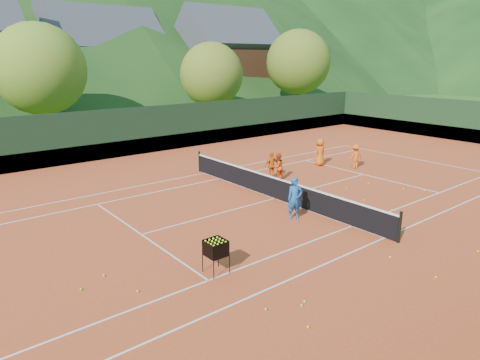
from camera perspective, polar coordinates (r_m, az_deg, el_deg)
ground at (r=18.85m, az=4.71°, el=-2.51°), size 400.00×400.00×0.00m
clay_court at (r=18.85m, az=4.71°, el=-2.48°), size 40.00×24.00×0.02m
coach at (r=16.29m, az=7.33°, el=-2.47°), size 0.70×0.59×1.64m
student_a at (r=21.54m, az=5.07°, el=1.78°), size 0.67×0.52×1.37m
student_b at (r=21.77m, az=4.24°, el=1.97°), size 0.84×0.43×1.38m
student_c at (r=24.77m, az=10.63°, el=3.67°), size 0.78×0.52×1.56m
student_d at (r=24.57m, az=15.13°, el=3.05°), size 0.99×0.76×1.36m
tennis_ball_0 at (r=18.45m, az=10.09°, el=-2.95°), size 0.07×0.07×0.07m
tennis_ball_1 at (r=10.42m, az=9.06°, el=-18.77°), size 0.07×0.07×0.07m
tennis_ball_2 at (r=11.14m, az=8.24°, el=-16.22°), size 0.07×0.07×0.07m
tennis_ball_3 at (r=17.09m, az=17.82°, el=-5.05°), size 0.07×0.07×0.07m
tennis_ball_4 at (r=21.39m, az=20.96°, el=-1.14°), size 0.07×0.07×0.07m
tennis_ball_5 at (r=14.14m, az=19.35°, el=-9.67°), size 0.07×0.07×0.07m
tennis_ball_6 at (r=11.91m, az=-13.49°, el=-14.23°), size 0.07×0.07×0.07m
tennis_ball_7 at (r=20.77m, az=13.96°, el=-1.03°), size 0.07×0.07×0.07m
tennis_ball_8 at (r=17.86m, az=10.96°, el=-3.64°), size 0.07×0.07×0.07m
tennis_ball_9 at (r=13.43m, az=24.64°, el=-11.69°), size 0.07×0.07×0.07m
tennis_ball_10 at (r=19.21m, az=16.26°, el=-2.59°), size 0.07×0.07×0.07m
tennis_ball_11 at (r=11.30m, az=8.61°, el=-15.72°), size 0.07×0.07×0.07m
tennis_ball_12 at (r=18.33m, az=19.66°, el=-3.79°), size 0.07×0.07×0.07m
tennis_ball_13 at (r=21.79m, az=16.74°, el=-0.45°), size 0.07×0.07×0.07m
tennis_ball_14 at (r=16.54m, az=15.92°, el=-5.58°), size 0.07×0.07×0.07m
tennis_ball_15 at (r=12.93m, az=-17.71°, el=-12.03°), size 0.07×0.07×0.07m
tennis_ball_16 at (r=21.50m, az=23.38°, el=-1.32°), size 0.07×0.07×0.07m
tennis_ball_18 at (r=15.67m, az=29.13°, el=-8.30°), size 0.07×0.07×0.07m
tennis_ball_19 at (r=10.92m, az=3.46°, el=-16.80°), size 0.07×0.07×0.07m
tennis_ball_21 at (r=12.43m, az=-20.44°, el=-13.49°), size 0.07×0.07×0.07m
court_lines at (r=18.85m, az=4.71°, el=-2.44°), size 23.83×11.03×0.00m
tennis_net at (r=18.70m, az=4.74°, el=-1.00°), size 0.10×12.07×1.10m
perimeter_fence at (r=18.49m, az=4.80°, el=1.22°), size 40.40×24.24×3.00m
ball_hopper at (r=12.25m, az=-3.26°, el=-9.13°), size 0.57×0.57×1.00m
chalet_mid at (r=50.41m, az=-17.89°, el=14.12°), size 12.65×8.82×11.45m
chalet_right at (r=53.77m, az=-1.76°, el=15.21°), size 11.50×8.82×11.91m
tree_b at (r=34.00m, az=-25.17°, el=13.22°), size 6.40×6.40×8.40m
tree_c at (r=39.01m, az=-3.82°, el=13.85°), size 5.60×5.60×7.35m
tree_d at (r=47.60m, az=7.79°, el=15.30°), size 6.80×6.80×8.93m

